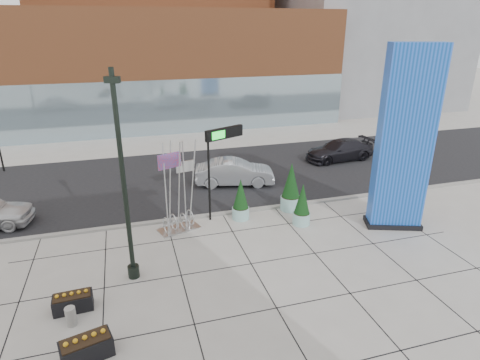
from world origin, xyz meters
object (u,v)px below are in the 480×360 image
object	(u,v)px
public_art_sculpture	(178,207)
car_silver_mid	(235,172)
overhead_street_sign	(224,143)
lamp_post	(126,201)
concrete_bollard	(71,316)
blue_pylon	(404,144)

from	to	relation	value
public_art_sculpture	car_silver_mid	xyz separation A→B (m)	(4.30, 5.04, -0.38)
overhead_street_sign	car_silver_mid	distance (m)	5.79
public_art_sculpture	car_silver_mid	bearing A→B (deg)	32.70
lamp_post	concrete_bollard	distance (m)	4.36
lamp_post	car_silver_mid	size ratio (longest dim) A/B	1.67
blue_pylon	public_art_sculpture	xyz separation A→B (m)	(-10.48, 2.64, -3.09)
lamp_post	concrete_bollard	size ratio (longest dim) A/B	12.04
concrete_bollard	overhead_street_sign	size ratio (longest dim) A/B	0.14
lamp_post	overhead_street_sign	bearing A→B (deg)	40.40
lamp_post	public_art_sculpture	distance (m)	4.79
car_silver_mid	overhead_street_sign	bearing A→B (deg)	171.29
blue_pylon	concrete_bollard	world-z (taller)	blue_pylon
public_art_sculpture	overhead_street_sign	xyz separation A→B (m)	(2.53, 0.61, 2.90)
blue_pylon	public_art_sculpture	distance (m)	11.24
lamp_post	overhead_street_sign	size ratio (longest dim) A/B	1.73
concrete_bollard	lamp_post	bearing A→B (deg)	46.53
lamp_post	car_silver_mid	distance (m)	11.17
overhead_street_sign	blue_pylon	bearing A→B (deg)	-45.67
lamp_post	overhead_street_sign	distance (m)	6.46
lamp_post	concrete_bollard	world-z (taller)	lamp_post
blue_pylon	concrete_bollard	size ratio (longest dim) A/B	12.95
lamp_post	public_art_sculpture	xyz separation A→B (m)	(2.36, 3.55, -2.17)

